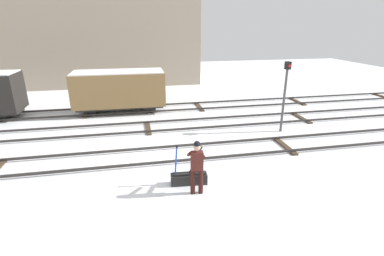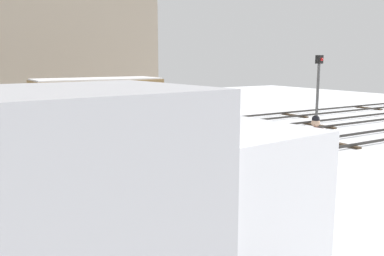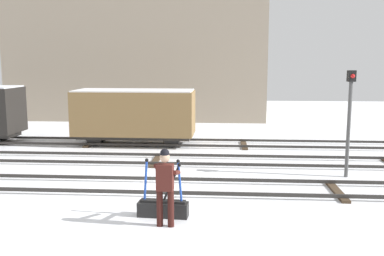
% 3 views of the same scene
% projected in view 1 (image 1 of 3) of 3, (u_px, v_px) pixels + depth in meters
% --- Properties ---
extents(ground_plane, '(60.00, 60.00, 0.00)m').
position_uv_depth(ground_plane, '(153.00, 158.00, 11.75)').
color(ground_plane, white).
extents(track_main_line, '(44.00, 1.94, 0.18)m').
position_uv_depth(track_main_line, '(153.00, 155.00, 11.72)').
color(track_main_line, '#2D2B28').
rests_on(track_main_line, ground_plane).
extents(track_siding_near, '(44.00, 1.94, 0.18)m').
position_uv_depth(track_siding_near, '(148.00, 127.00, 14.94)').
color(track_siding_near, '#2D2B28').
rests_on(track_siding_near, ground_plane).
extents(track_siding_far, '(44.00, 1.94, 0.18)m').
position_uv_depth(track_siding_far, '(145.00, 109.00, 18.09)').
color(track_siding_far, '#2D2B28').
rests_on(track_siding_far, ground_plane).
extents(switch_lever_frame, '(1.26, 0.45, 1.45)m').
position_uv_depth(switch_lever_frame, '(189.00, 177.00, 9.79)').
color(switch_lever_frame, black).
rests_on(switch_lever_frame, ground_plane).
extents(rail_worker, '(0.57, 0.69, 1.83)m').
position_uv_depth(rail_worker, '(197.00, 164.00, 8.99)').
color(rail_worker, '#351511').
rests_on(rail_worker, ground_plane).
extents(signal_post, '(0.24, 0.32, 3.50)m').
position_uv_depth(signal_post, '(285.00, 89.00, 13.90)').
color(signal_post, '#4C4C4C').
rests_on(signal_post, ground_plane).
extents(apartment_building, '(17.03, 6.36, 11.82)m').
position_uv_depth(apartment_building, '(100.00, 14.00, 25.08)').
color(apartment_building, gray).
rests_on(apartment_building, ground_plane).
extents(freight_car_mid_siding, '(5.42, 2.23, 2.52)m').
position_uv_depth(freight_car_mid_siding, '(119.00, 89.00, 17.36)').
color(freight_car_mid_siding, '#2D2B28').
rests_on(freight_car_mid_siding, ground_plane).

